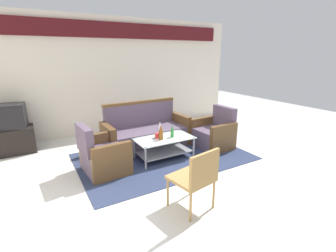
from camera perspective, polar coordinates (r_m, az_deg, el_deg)
The scene contains 14 objects.
ground_plane at distance 4.15m, azimuth 4.44°, elevation -11.35°, with size 14.00×14.00×0.00m, color silver.
wall_back at distance 6.42m, azimuth -11.15°, elevation 12.18°, with size 6.52×0.19×2.80m.
rug at distance 4.80m, azimuth -1.03°, elevation -7.17°, with size 3.19×2.07×0.01m, color #2D3856.
couch at distance 5.19m, azimuth -5.17°, elevation -1.69°, with size 1.82×0.78×0.96m.
armchair_left at distance 4.25m, azimuth -14.98°, elevation -6.86°, with size 0.75×0.81×0.85m.
armchair_right at distance 5.28m, azimuth 10.68°, elevation -1.92°, with size 0.72×0.78×0.85m.
coffee_table at distance 4.65m, azimuth -0.94°, elevation -4.41°, with size 1.10×0.60×0.40m.
bottle_green at distance 4.62m, azimuth 1.00°, elevation -1.60°, with size 0.06×0.06×0.22m.
bottle_clear at distance 4.66m, azimuth -1.88°, elevation -1.21°, with size 0.07×0.07×0.27m.
bottle_brown at distance 4.49m, azimuth -1.66°, elevation -2.00°, with size 0.08×0.08×0.26m.
cup at distance 4.57m, azimuth -2.59°, elevation -2.29°, with size 0.08×0.08×0.10m, color red.
tv_stand at distance 5.81m, azimuth -32.59°, elevation -2.89°, with size 0.80×0.50×0.52m, color black.
television at distance 5.69m, azimuth -33.37°, elevation 1.88°, with size 0.65×0.52×0.48m.
wicker_chair at distance 3.09m, azimuth 6.68°, elevation -11.45°, with size 0.56×0.56×0.84m.
Camera 1 is at (-2.10, -3.00, 1.94)m, focal length 26.00 mm.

